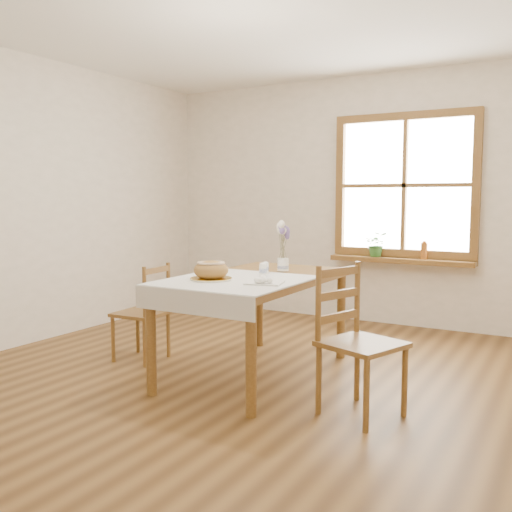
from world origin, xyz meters
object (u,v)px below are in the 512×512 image
(chair_right, at_px, (362,342))
(bread_plate, at_px, (211,279))
(chair_left, at_px, (141,312))
(flower_vase, at_px, (283,266))
(dining_table, at_px, (256,287))

(chair_right, height_order, bread_plate, chair_right)
(chair_right, relative_size, bread_plate, 3.26)
(chair_left, height_order, flower_vase, flower_vase)
(dining_table, height_order, chair_left, chair_left)
(dining_table, distance_m, chair_left, 1.06)
(dining_table, relative_size, chair_left, 2.01)
(flower_vase, bearing_deg, dining_table, -101.96)
(chair_left, bearing_deg, bread_plate, 70.16)
(dining_table, relative_size, bread_plate, 5.66)
(dining_table, distance_m, bread_plate, 0.43)
(dining_table, bearing_deg, chair_right, -21.57)
(chair_right, bearing_deg, bread_plate, 109.96)
(chair_left, bearing_deg, chair_right, 79.45)
(dining_table, xyz_separation_m, chair_left, (-1.02, -0.13, -0.27))
(bread_plate, bearing_deg, dining_table, 70.64)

